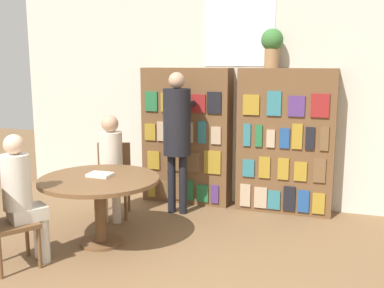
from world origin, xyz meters
name	(u,v)px	position (x,y,z in m)	size (l,w,h in m)	color
wall_back	(239,89)	(0.00, 3.46, 1.51)	(6.40, 0.07, 3.00)	beige
bookshelf_left	(187,136)	(-0.64, 3.26, 0.89)	(1.17, 0.34, 1.78)	brown
bookshelf_right	(285,142)	(0.65, 3.26, 0.89)	(1.17, 0.34, 1.78)	brown
flower_vase	(272,45)	(0.44, 3.27, 2.06)	(0.27, 0.27, 0.47)	#997047
reading_table	(100,189)	(-0.99, 1.59, 0.59)	(1.21, 1.21, 0.70)	brown
chair_near_camera	(3,218)	(-1.52, 0.81, 0.48)	(0.55, 0.55, 0.87)	brown
chair_left_side	(113,176)	(-1.32, 2.48, 0.48)	(0.51, 0.51, 0.87)	brown
seated_reader_left	(111,161)	(-1.26, 2.31, 0.71)	(0.37, 0.41, 1.24)	beige
seated_reader_right	(22,192)	(-1.42, 0.96, 0.69)	(0.39, 0.41, 1.22)	beige
librarian_standing	(177,127)	(-0.59, 2.76, 1.07)	(0.33, 0.60, 1.74)	black
open_book_on_table	(100,175)	(-1.02, 1.66, 0.72)	(0.24, 0.18, 0.03)	silver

